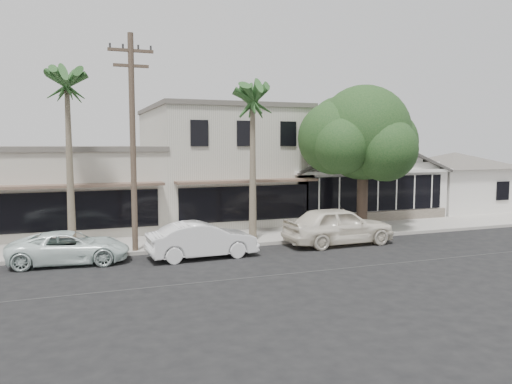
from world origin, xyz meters
name	(u,v)px	position (x,y,z in m)	size (l,w,h in m)	color
ground	(392,264)	(0.00, 0.00, 0.00)	(140.00, 140.00, 0.00)	black
sidewalk_north	(154,243)	(-8.00, 6.75, 0.07)	(90.00, 3.50, 0.15)	#9E9991
corner_shop	(342,174)	(5.00, 12.47, 2.62)	(10.40, 8.60, 5.10)	white
side_cottage	(453,189)	(13.20, 11.50, 1.50)	(6.00, 6.00, 3.00)	white
row_building_near	(218,166)	(-3.00, 13.50, 3.25)	(8.00, 10.00, 6.50)	beige
row_building_midnear	(60,189)	(-12.00, 13.50, 2.10)	(10.00, 10.00, 4.20)	#B9B6A6
utility_pole	(133,138)	(-9.00, 5.20, 4.79)	(1.80, 0.24, 9.00)	brown
car_0	(338,226)	(-0.08, 3.98, 0.87)	(2.05, 5.10, 1.74)	white
car_1	(202,240)	(-6.55, 3.55, 0.72)	(1.53, 4.39, 1.44)	white
car_2	(70,247)	(-11.55, 4.37, 0.62)	(2.05, 4.44, 1.23)	white
shade_tree	(360,136)	(2.74, 6.79, 4.99)	(6.83, 6.18, 7.58)	#4A392D
palm_east	(253,99)	(-3.61, 5.68, 6.58)	(2.61, 2.61, 7.71)	#726651
palm_mid	(67,85)	(-11.45, 6.68, 7.00)	(2.75, 2.75, 8.15)	#726651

